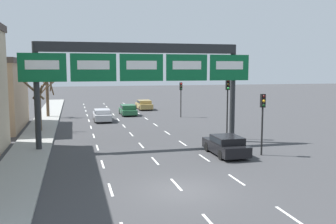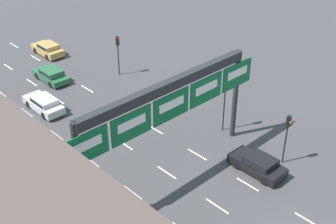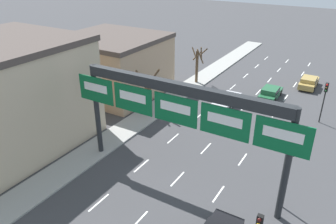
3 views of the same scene
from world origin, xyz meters
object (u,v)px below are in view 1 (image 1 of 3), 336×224
tree_bare_second (48,95)px  traffic_light_near_gantry (263,111)px  traffic_light_mid_block (228,97)px  sign_gantry (141,63)px  car_silver (102,115)px  tree_bare_closest (39,106)px  traffic_light_far_end (181,92)px  car_black (226,145)px  car_gold (144,104)px  car_green (128,109)px

tree_bare_second → traffic_light_near_gantry: bearing=-57.9°
traffic_light_near_gantry → traffic_light_mid_block: (0.11, 6.15, 0.55)m
sign_gantry → tree_bare_second: (-7.84, 19.17, -3.49)m
traffic_light_near_gantry → car_silver: bearing=115.3°
sign_gantry → tree_bare_closest: sign_gantry is taller
tree_bare_second → traffic_light_far_end: bearing=-13.4°
car_silver → car_black: 20.03m
sign_gantry → car_gold: (4.88, 25.01, -5.49)m
car_silver → traffic_light_far_end: size_ratio=1.09×
sign_gantry → tree_bare_second: 21.01m
sign_gantry → car_silver: sign_gantry is taller
sign_gantry → traffic_light_mid_block: bearing=8.7°
traffic_light_mid_block → traffic_light_far_end: (0.16, 14.34, -0.53)m
car_silver → traffic_light_mid_block: 16.47m
sign_gantry → car_green: size_ratio=3.93×
car_gold → car_black: 29.39m
tree_bare_second → car_black: bearing=-61.4°
car_green → car_silver: size_ratio=0.96×
car_green → tree_bare_closest: bearing=-132.3°
car_green → car_silver: (-3.57, -4.65, 0.01)m
car_black → traffic_light_mid_block: size_ratio=0.86×
car_green → car_silver: car_silver is taller
tree_bare_second → sign_gantry: bearing=-67.8°
traffic_light_mid_block → traffic_light_far_end: 14.35m
car_black → traffic_light_near_gantry: bearing=-15.2°
car_black → tree_bare_closest: size_ratio=0.89×
car_black → sign_gantry: bearing=138.8°
car_gold → traffic_light_far_end: size_ratio=1.03×
car_silver → tree_bare_second: bearing=141.5°
car_gold → tree_bare_second: tree_bare_second is taller
traffic_light_mid_block → car_green: bearing=107.7°
car_black → traffic_light_mid_block: (2.43, 5.52, 2.82)m
traffic_light_near_gantry → traffic_light_far_end: size_ratio=0.99×
car_silver → car_gold: (6.75, 10.58, 0.01)m
car_green → tree_bare_second: size_ratio=0.91×
car_silver → tree_bare_second: size_ratio=0.96×
traffic_light_near_gantry → traffic_light_far_end: traffic_light_far_end is taller
traffic_light_mid_block → tree_bare_second: (-15.28, 18.03, -0.80)m
sign_gantry → traffic_light_mid_block: (7.44, 1.14, -2.69)m
car_gold → tree_bare_closest: size_ratio=0.90×
car_gold → traffic_light_near_gantry: size_ratio=1.04×
car_black → tree_bare_closest: (-13.03, 12.79, 1.70)m
car_silver → traffic_light_mid_block: size_ratio=0.91×
car_green → car_silver: 5.86m
traffic_light_far_end → tree_bare_closest: size_ratio=0.87×
traffic_light_far_end → sign_gantry: bearing=-116.1°
car_black → tree_bare_second: 26.90m
traffic_light_near_gantry → car_black: bearing=164.8°
sign_gantry → traffic_light_mid_block: 7.99m
car_black → traffic_light_mid_block: bearing=66.2°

